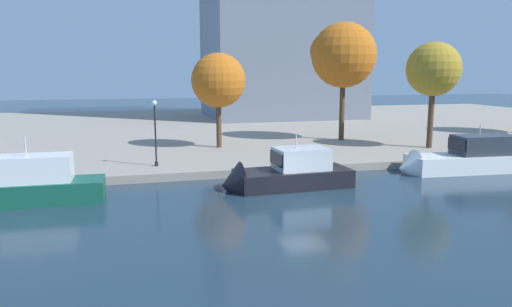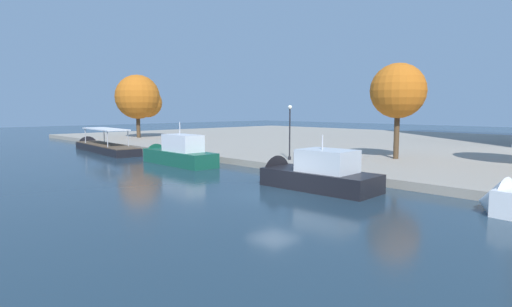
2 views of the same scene
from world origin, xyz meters
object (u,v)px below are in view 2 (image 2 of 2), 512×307
motor_yacht_2 (311,176)px  tree_3 (139,98)px  tour_boat_0 (103,148)px  motor_yacht_1 (176,155)px  tree_4 (399,92)px  lamp_post (290,129)px

motor_yacht_2 → tree_3: 43.90m
tree_3 → tour_boat_0: bearing=-44.0°
motor_yacht_1 → tree_4: 20.24m
tree_3 → motor_yacht_1: bearing=-22.2°
motor_yacht_1 → motor_yacht_2: size_ratio=1.13×
motor_yacht_2 → tree_4: 14.89m
motor_yacht_1 → motor_yacht_2: bearing=-179.8°
tree_3 → tree_4: (40.64, 2.65, -0.19)m
motor_yacht_1 → lamp_post: size_ratio=2.03×
tour_boat_0 → tree_4: size_ratio=1.82×
tour_boat_0 → tree_3: bearing=-39.0°
motor_yacht_2 → lamp_post: size_ratio=1.79×
tour_boat_0 → tree_3: tree_3 is taller
motor_yacht_2 → tour_boat_0: bearing=-3.1°
tour_boat_0 → motor_yacht_1: size_ratio=1.60×
motor_yacht_1 → tree_4: tree_4 is taller
tour_boat_0 → tree_3: 16.73m
motor_yacht_1 → tree_4: size_ratio=1.14×
lamp_post → tree_4: (6.01, 7.30, 3.17)m
tour_boat_0 → motor_yacht_2: motor_yacht_2 is taller
motor_yacht_1 → motor_yacht_2: 15.45m
lamp_post → tour_boat_0: bearing=-165.3°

